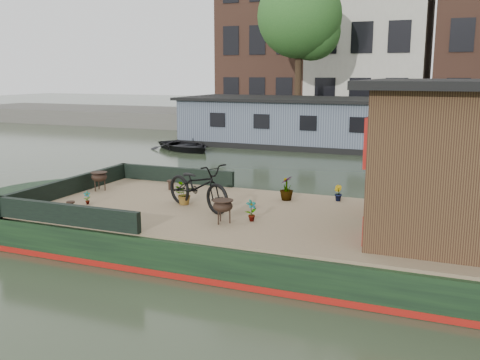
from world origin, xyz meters
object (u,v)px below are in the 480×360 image
at_px(bicycle, 198,186).
at_px(potted_plant_a, 251,211).
at_px(dinghy, 185,143).
at_px(brazier_front, 223,211).
at_px(brazier_rear, 99,181).

distance_m(bicycle, potted_plant_a, 1.33).
bearing_deg(dinghy, brazier_front, -118.79).
xyz_separation_m(potted_plant_a, brazier_rear, (-3.97, 1.06, 0.01)).
bearing_deg(brazier_rear, potted_plant_a, -14.91).
distance_m(potted_plant_a, brazier_front, 0.50).
bearing_deg(potted_plant_a, dinghy, 123.01).
xyz_separation_m(brazier_rear, dinghy, (-3.37, 10.24, -0.53)).
bearing_deg(dinghy, potted_plant_a, -116.66).
xyz_separation_m(potted_plant_a, dinghy, (-7.34, 11.30, -0.52)).
xyz_separation_m(potted_plant_a, brazier_front, (-0.41, -0.30, 0.02)).
bearing_deg(potted_plant_a, brazier_front, -144.01).
relative_size(bicycle, brazier_front, 4.14).
bearing_deg(bicycle, dinghy, 53.27).
xyz_separation_m(brazier_front, brazier_rear, (-3.56, 1.35, -0.00)).
height_order(potted_plant_a, dinghy, potted_plant_a).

